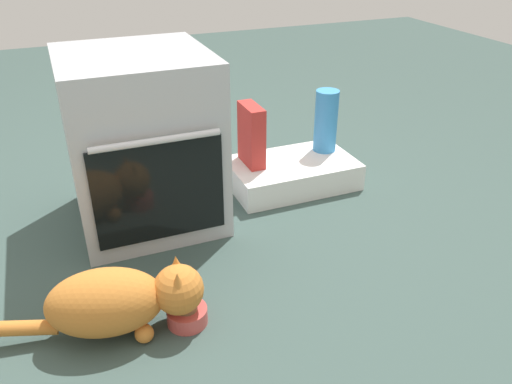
{
  "coord_description": "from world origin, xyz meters",
  "views": [
    {
      "loc": [
        -0.29,
        -1.49,
        1.15
      ],
      "look_at": [
        0.33,
        0.04,
        0.25
      ],
      "focal_mm": 36.02,
      "sensor_mm": 36.0,
      "label": 1
    }
  ],
  "objects_px": {
    "oven": "(143,141)",
    "cat": "(118,300)",
    "pantry_cabinet": "(292,173)",
    "cereal_box": "(251,135)",
    "food_bowl": "(187,314)",
    "water_bottle": "(326,121)"
  },
  "relations": [
    {
      "from": "oven",
      "to": "food_bowl",
      "type": "distance_m",
      "value": 0.76
    },
    {
      "from": "pantry_cabinet",
      "to": "food_bowl",
      "type": "bearing_deg",
      "value": -134.55
    },
    {
      "from": "oven",
      "to": "water_bottle",
      "type": "distance_m",
      "value": 0.9
    },
    {
      "from": "pantry_cabinet",
      "to": "cereal_box",
      "type": "xyz_separation_m",
      "value": [
        -0.18,
        0.05,
        0.2
      ]
    },
    {
      "from": "oven",
      "to": "pantry_cabinet",
      "type": "distance_m",
      "value": 0.74
    },
    {
      "from": "food_bowl",
      "to": "cat",
      "type": "bearing_deg",
      "value": 168.53
    },
    {
      "from": "oven",
      "to": "water_bottle",
      "type": "bearing_deg",
      "value": 6.0
    },
    {
      "from": "oven",
      "to": "food_bowl",
      "type": "bearing_deg",
      "value": -92.5
    },
    {
      "from": "pantry_cabinet",
      "to": "cat",
      "type": "bearing_deg",
      "value": -143.05
    },
    {
      "from": "food_bowl",
      "to": "cat",
      "type": "height_order",
      "value": "cat"
    },
    {
      "from": "cereal_box",
      "to": "water_bottle",
      "type": "distance_m",
      "value": 0.39
    },
    {
      "from": "oven",
      "to": "food_bowl",
      "type": "xyz_separation_m",
      "value": [
        -0.03,
        -0.7,
        -0.32
      ]
    },
    {
      "from": "oven",
      "to": "pantry_cabinet",
      "type": "xyz_separation_m",
      "value": [
        0.69,
        0.03,
        -0.29
      ]
    },
    {
      "from": "pantry_cabinet",
      "to": "cat",
      "type": "xyz_separation_m",
      "value": [
        -0.91,
        -0.69,
        0.06
      ]
    },
    {
      "from": "pantry_cabinet",
      "to": "food_bowl",
      "type": "xyz_separation_m",
      "value": [
        -0.72,
        -0.73,
        -0.03
      ]
    },
    {
      "from": "food_bowl",
      "to": "cereal_box",
      "type": "bearing_deg",
      "value": 55.75
    },
    {
      "from": "pantry_cabinet",
      "to": "cereal_box",
      "type": "distance_m",
      "value": 0.28
    },
    {
      "from": "pantry_cabinet",
      "to": "water_bottle",
      "type": "height_order",
      "value": "water_bottle"
    },
    {
      "from": "cereal_box",
      "to": "cat",
      "type": "bearing_deg",
      "value": -134.56
    },
    {
      "from": "water_bottle",
      "to": "cat",
      "type": "bearing_deg",
      "value": -146.18
    },
    {
      "from": "cat",
      "to": "cereal_box",
      "type": "xyz_separation_m",
      "value": [
        0.73,
        0.74,
        0.14
      ]
    },
    {
      "from": "oven",
      "to": "cat",
      "type": "distance_m",
      "value": 0.73
    }
  ]
}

